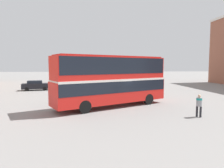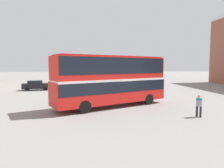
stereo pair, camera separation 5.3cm
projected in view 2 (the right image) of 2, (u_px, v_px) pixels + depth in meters
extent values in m
plane|color=gray|center=(118.00, 106.00, 19.27)|extent=(240.00, 240.00, 0.00)
cube|color=red|center=(112.00, 91.00, 18.88)|extent=(11.20, 7.39, 2.07)
cube|color=red|center=(112.00, 69.00, 18.70)|extent=(11.01, 7.24, 2.14)
cube|color=black|center=(112.00, 86.00, 18.84)|extent=(11.11, 7.36, 1.02)
cube|color=black|center=(112.00, 66.00, 18.67)|extent=(10.87, 7.19, 1.46)
cube|color=silver|center=(112.00, 80.00, 18.79)|extent=(11.11, 7.36, 0.20)
cube|color=#B11A15|center=(112.00, 57.00, 18.60)|extent=(10.48, 6.85, 0.10)
cylinder|color=black|center=(134.00, 96.00, 21.87)|extent=(1.09, 0.75, 1.07)
cylinder|color=black|center=(149.00, 99.00, 19.93)|extent=(1.09, 0.75, 1.07)
cylinder|color=black|center=(74.00, 102.00, 18.13)|extent=(1.09, 0.75, 1.07)
cylinder|color=black|center=(85.00, 107.00, 16.19)|extent=(1.09, 0.75, 1.07)
cylinder|color=#232328|center=(201.00, 112.00, 14.92)|extent=(0.16, 0.16, 0.83)
cylinder|color=#232328|center=(197.00, 111.00, 15.08)|extent=(0.16, 0.16, 0.83)
cylinder|color=gray|center=(199.00, 102.00, 14.93)|extent=(0.56, 0.56, 0.66)
cylinder|color=teal|center=(199.00, 99.00, 14.91)|extent=(0.60, 0.60, 0.14)
sphere|color=#D8A884|center=(199.00, 96.00, 14.89)|extent=(0.22, 0.22, 0.22)
cube|color=silver|center=(113.00, 84.00, 34.61)|extent=(4.20, 1.82, 0.79)
cube|color=black|center=(112.00, 81.00, 34.53)|extent=(2.19, 1.63, 0.54)
cylinder|color=black|center=(120.00, 86.00, 35.56)|extent=(0.63, 0.22, 0.62)
cylinder|color=black|center=(121.00, 87.00, 33.96)|extent=(0.63, 0.22, 0.62)
cylinder|color=black|center=(105.00, 86.00, 35.32)|extent=(0.63, 0.22, 0.62)
cylinder|color=black|center=(106.00, 87.00, 33.72)|extent=(0.63, 0.22, 0.62)
cube|color=black|center=(36.00, 86.00, 31.78)|extent=(4.49, 2.64, 0.84)
cube|color=black|center=(35.00, 82.00, 31.68)|extent=(2.47, 2.06, 0.46)
cylinder|color=black|center=(45.00, 88.00, 32.99)|extent=(0.63, 0.34, 0.60)
cylinder|color=black|center=(45.00, 89.00, 31.41)|extent=(0.63, 0.34, 0.60)
cylinder|color=black|center=(28.00, 88.00, 32.22)|extent=(0.63, 0.34, 0.60)
cylinder|color=black|center=(27.00, 89.00, 30.64)|extent=(0.63, 0.34, 0.60)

